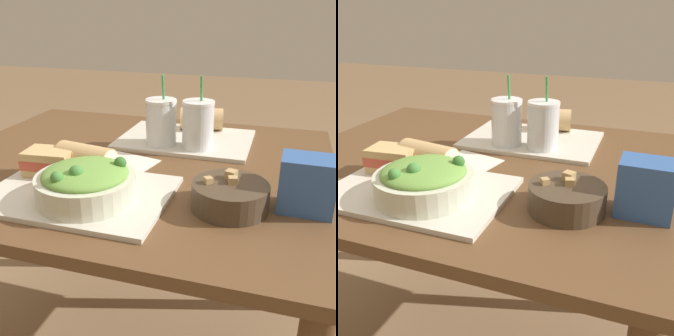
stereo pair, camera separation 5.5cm
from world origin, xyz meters
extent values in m
cube|color=brown|center=(0.00, 0.00, 0.74)|extent=(1.12, 0.94, 0.03)
cylinder|color=brown|center=(-0.50, 0.41, 0.36)|extent=(0.06, 0.06, 0.72)
cylinder|color=brown|center=(0.50, 0.41, 0.36)|extent=(0.06, 0.06, 0.72)
cube|color=beige|center=(-0.04, -0.24, 0.76)|extent=(0.43, 0.30, 0.01)
cube|color=beige|center=(0.10, 0.22, 0.76)|extent=(0.43, 0.30, 0.01)
cylinder|color=beige|center=(0.00, -0.27, 0.79)|extent=(0.23, 0.23, 0.06)
ellipsoid|color=#6B9E42|center=(0.00, -0.27, 0.83)|extent=(0.19, 0.19, 0.04)
sphere|color=#38702D|center=(0.07, -0.23, 0.84)|extent=(0.03, 0.03, 0.03)
sphere|color=#427F38|center=(-0.03, -0.34, 0.84)|extent=(0.03, 0.03, 0.03)
sphere|color=#427F38|center=(0.00, -0.31, 0.84)|extent=(0.03, 0.03, 0.03)
cube|color=beige|center=(0.01, -0.30, 0.83)|extent=(0.06, 0.06, 0.01)
cube|color=beige|center=(0.03, -0.28, 0.83)|extent=(0.05, 0.05, 0.01)
cylinder|color=#473828|center=(0.31, -0.20, 0.78)|extent=(0.17, 0.17, 0.06)
cylinder|color=brown|center=(0.31, -0.20, 0.81)|extent=(0.15, 0.15, 0.01)
cube|color=tan|center=(0.32, -0.20, 0.82)|extent=(0.02, 0.02, 0.02)
cube|color=tan|center=(0.31, -0.17, 0.82)|extent=(0.03, 0.03, 0.02)
cube|color=tan|center=(0.26, -0.21, 0.82)|extent=(0.02, 0.02, 0.02)
cube|color=tan|center=(-0.16, -0.17, 0.78)|extent=(0.13, 0.09, 0.02)
cube|color=#C64C38|center=(-0.16, -0.17, 0.80)|extent=(0.13, 0.10, 0.02)
cube|color=tan|center=(-0.16, -0.17, 0.82)|extent=(0.13, 0.09, 0.02)
cylinder|color=tan|center=(-0.07, -0.13, 0.80)|extent=(0.16, 0.10, 0.08)
cylinder|color=beige|center=(0.00, -0.15, 0.80)|extent=(0.02, 0.07, 0.07)
cylinder|color=tan|center=(0.13, 0.33, 0.80)|extent=(0.16, 0.10, 0.08)
cylinder|color=beige|center=(0.20, 0.34, 0.80)|extent=(0.02, 0.07, 0.07)
cylinder|color=silver|center=(0.04, 0.14, 0.83)|extent=(0.09, 0.09, 0.13)
cylinder|color=black|center=(0.04, 0.14, 0.82)|extent=(0.08, 0.08, 0.11)
cylinder|color=white|center=(0.04, 0.14, 0.90)|extent=(0.10, 0.10, 0.01)
cylinder|color=green|center=(0.05, 0.14, 0.94)|extent=(0.01, 0.02, 0.08)
cylinder|color=silver|center=(0.16, 0.14, 0.83)|extent=(0.09, 0.09, 0.14)
cylinder|color=maroon|center=(0.16, 0.14, 0.83)|extent=(0.08, 0.08, 0.11)
cylinder|color=white|center=(0.16, 0.14, 0.91)|extent=(0.10, 0.10, 0.01)
cylinder|color=green|center=(0.17, 0.14, 0.94)|extent=(0.01, 0.02, 0.08)
cube|color=#335BA3|center=(0.47, -0.16, 0.81)|extent=(0.12, 0.09, 0.12)
cube|color=silver|center=(-0.01, -0.01, 0.75)|extent=(0.18, 0.14, 0.00)
camera|label=1|loc=(0.41, -0.98, 1.17)|focal=42.00mm
camera|label=2|loc=(0.46, -0.96, 1.17)|focal=42.00mm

